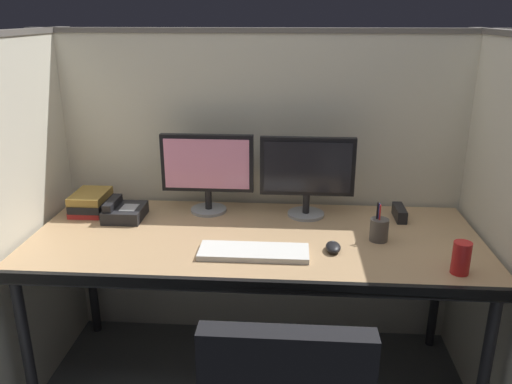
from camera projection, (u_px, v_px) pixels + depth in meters
name	position (u px, v px, depth m)	size (l,w,h in m)	color
cubicle_partition_rear	(262.00, 191.00, 2.59)	(2.21, 0.06, 1.57)	beige
cubicle_partition_left	(16.00, 228.00, 2.14)	(0.06, 1.41, 1.57)	beige
cubicle_partition_right	(507.00, 242.00, 2.01)	(0.06, 1.41, 1.57)	beige
desk	(255.00, 248.00, 2.19)	(1.90, 0.80, 0.74)	tan
monitor_left	(207.00, 168.00, 2.38)	(0.43, 0.17, 0.37)	gray
monitor_right	(307.00, 171.00, 2.33)	(0.43, 0.17, 0.37)	gray
keyboard_main	(254.00, 252.00, 2.01)	(0.43, 0.15, 0.02)	silver
computer_mouse	(333.00, 247.00, 2.04)	(0.06, 0.10, 0.04)	black
desk_phone	(124.00, 212.00, 2.36)	(0.17, 0.19, 0.09)	black
pen_cup	(379.00, 229.00, 2.12)	(0.08, 0.08, 0.17)	#4C4742
book_stack	(91.00, 202.00, 2.43)	(0.16, 0.22, 0.10)	#B22626
red_stapler	(399.00, 213.00, 2.36)	(0.04, 0.15, 0.06)	black
soda_can	(461.00, 258.00, 1.85)	(0.07, 0.07, 0.12)	red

